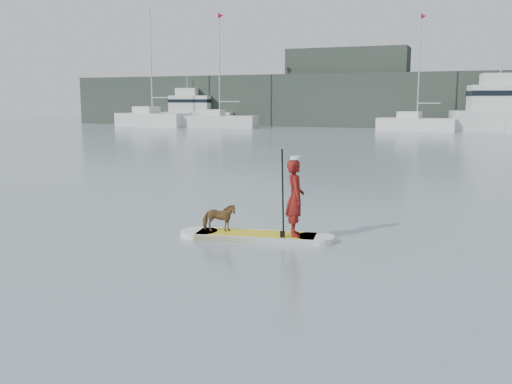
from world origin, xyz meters
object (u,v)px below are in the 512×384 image
(dog, at_px, (219,218))
(motor_yacht_b, at_px, (195,112))
(sailboat_b, at_px, (219,120))
(paddleboard, at_px, (256,236))
(sailboat_d, at_px, (416,123))
(paddler, at_px, (295,198))
(sailboat_a, at_px, (152,119))
(motor_yacht_a, at_px, (512,110))

(dog, relative_size, motor_yacht_b, 0.08)
(dog, xyz_separation_m, sailboat_b, (-21.68, 46.80, 0.43))
(paddleboard, relative_size, sailboat_d, 0.29)
(paddler, distance_m, dog, 1.70)
(sailboat_d, bearing_deg, sailboat_a, -169.67)
(sailboat_a, xyz_separation_m, sailboat_b, (8.29, 0.41, -0.07))
(sailboat_d, bearing_deg, motor_yacht_b, 178.78)
(paddler, distance_m, motor_yacht_a, 49.92)
(sailboat_b, bearing_deg, sailboat_d, -2.13)
(paddleboard, bearing_deg, sailboat_b, 106.47)
(sailboat_a, distance_m, motor_yacht_b, 6.18)
(paddler, distance_m, sailboat_a, 55.90)
(paddleboard, xyz_separation_m, motor_yacht_a, (7.21, 49.63, 2.00))
(paddler, height_order, dog, paddler)
(paddleboard, height_order, dog, dog)
(dog, height_order, sailboat_d, sailboat_d)
(sailboat_a, height_order, motor_yacht_b, sailboat_a)
(paddler, relative_size, motor_yacht_b, 0.17)
(sailboat_d, xyz_separation_m, motor_yacht_b, (-26.61, 4.24, 0.86))
(motor_yacht_a, bearing_deg, sailboat_b, 174.40)
(paddler, xyz_separation_m, dog, (-1.60, -0.26, -0.49))
(motor_yacht_b, bearing_deg, sailboat_d, -16.31)
(paddleboard, relative_size, dog, 4.60)
(dog, relative_size, sailboat_d, 0.06)
(sailboat_a, bearing_deg, sailboat_b, 11.80)
(sailboat_b, bearing_deg, motor_yacht_a, 1.19)
(sailboat_a, relative_size, sailboat_d, 1.18)
(sailboat_d, relative_size, motor_yacht_b, 1.21)
(paddler, relative_size, motor_yacht_a, 0.12)
(paddler, height_order, motor_yacht_b, motor_yacht_b)
(paddler, height_order, motor_yacht_a, motor_yacht_a)
(motor_yacht_b, bearing_deg, sailboat_b, -49.49)
(dog, height_order, motor_yacht_a, motor_yacht_a)
(sailboat_a, relative_size, motor_yacht_a, 1.04)
(dog, distance_m, motor_yacht_b, 58.66)
(paddleboard, relative_size, sailboat_a, 0.25)
(paddleboard, bearing_deg, paddler, 0.00)
(sailboat_b, relative_size, sailboat_d, 1.09)
(sailboat_a, bearing_deg, paddler, -46.66)
(paddler, relative_size, dog, 2.22)
(paddleboard, relative_size, sailboat_b, 0.27)
(dog, height_order, motor_yacht_b, motor_yacht_b)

